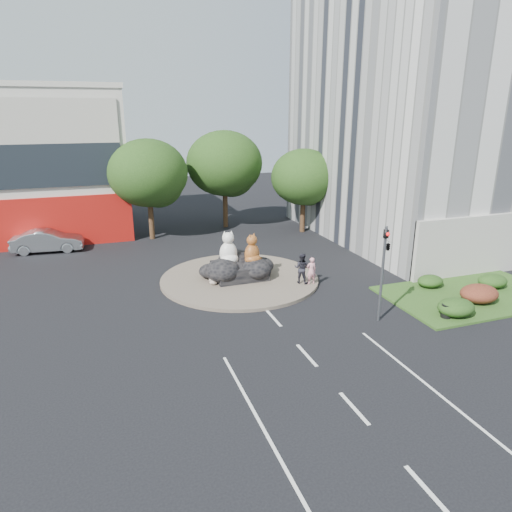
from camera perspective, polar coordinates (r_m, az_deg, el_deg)
The scene contains 22 objects.
ground at distance 20.74m, azimuth 6.36°, elevation -12.24°, with size 120.00×120.00×0.00m, color black.
roundabout_island at distance 29.16m, azimuth -2.07°, elevation -2.85°, with size 10.00×10.00×0.20m, color brown.
rock_plinth at distance 28.98m, azimuth -2.08°, elevation -1.83°, with size 3.20×2.60×0.90m, color black, non-canonical shape.
office_tower at distance 43.23m, azimuth 24.04°, elevation 25.84°, with size 20.00×20.00×35.00m, color silver.
grass_verge at distance 29.51m, azimuth 25.32°, elevation -4.45°, with size 10.00×6.00×0.12m, color #274517.
tree_left at distance 38.74m, azimuth -13.23°, elevation 9.68°, with size 6.46×6.46×8.27m.
tree_mid at distance 41.96m, azimuth -3.89°, elevation 11.09°, with size 6.84×6.84×8.76m.
tree_right at distance 40.42m, azimuth 6.03°, elevation 9.46°, with size 5.70×5.70×7.30m.
hedge_near_green at distance 26.02m, azimuth 23.72°, elevation -5.89°, with size 2.00×1.60×0.90m, color #163410.
hedge_red at distance 28.33m, azimuth 26.12°, elevation -4.24°, with size 2.20×1.76×0.99m, color #451214.
hedge_mid_green at distance 31.06m, azimuth 27.46°, elevation -2.77°, with size 1.80×1.44×0.81m, color #163410.
hedge_back_green at distance 29.61m, azimuth 20.95°, elevation -2.95°, with size 1.60×1.28×0.72m, color #163410.
traffic_light at distance 23.34m, azimuth 15.91°, elevation 0.33°, with size 0.44×1.24×5.00m.
street_lamp at distance 32.39m, azimuth 21.32°, elevation 6.21°, with size 2.34×0.22×8.06m.
cat_white at distance 28.53m, azimuth -3.48°, elevation 1.07°, with size 1.30×1.12×2.16m, color silver, non-canonical shape.
cat_tabby at distance 28.56m, azimuth -0.51°, elevation 0.92°, with size 1.18×1.02×1.97m, color #B35225, non-canonical shape.
kitten_calico at distance 27.90m, azimuth -5.40°, elevation -2.61°, with size 0.58×0.50×0.96m, color silver, non-canonical shape.
kitten_white at distance 28.91m, azimuth 1.17°, elevation -2.02°, with size 0.45×0.39×0.75m, color silver, non-canonical shape.
pedestrian_pink at distance 27.93m, azimuth 6.93°, elevation -1.83°, with size 0.62×0.41×1.70m, color pink.
pedestrian_dark at distance 28.00m, azimuth 5.71°, elevation -1.52°, with size 0.92×0.72×1.90m, color black.
parked_car at distance 38.33m, azimuth -24.61°, elevation 1.73°, with size 1.80×5.17×1.70m, color #9B9EA2.
litter_bin at distance 25.63m, azimuth 22.71°, elevation -6.33°, with size 0.54×0.54×0.72m, color black.
Camera 1 is at (-8.01, -16.13, 10.28)m, focal length 32.00 mm.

